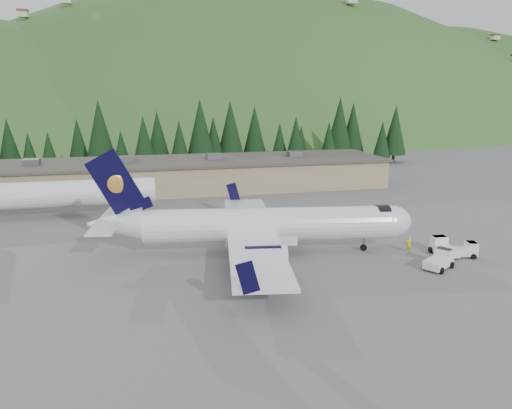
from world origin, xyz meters
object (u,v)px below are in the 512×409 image
Objects in this scene: airliner at (260,226)px; baggage_tug_a at (440,260)px; ramp_worker at (409,244)px; second_airliner at (51,193)px; baggage_tug_b at (464,250)px; baggage_tug_c at (443,247)px; terminal_building at (186,174)px.

airliner is 9.16× the size of baggage_tug_a.
baggage_tug_a is 5.21m from ramp_worker.
baggage_tug_a reaches higher than ramp_worker.
second_airliner is 15.70× the size of ramp_worker.
ramp_worker is (-0.37, 5.20, 0.07)m from baggage_tug_a.
baggage_tug_b is 2.12m from baggage_tug_c.
baggage_tug_c reaches higher than baggage_tug_a.
terminal_building is at bearing 30.73° from baggage_tug_c.
baggage_tug_b is (4.46, 2.42, -0.09)m from baggage_tug_a.
second_airliner is at bearing -47.00° from ramp_worker.
baggage_tug_c is at bearing 21.22° from baggage_tug_a.
baggage_tug_c is 0.05× the size of terminal_building.
baggage_tug_a is 1.08× the size of baggage_tug_c.
terminal_building reaches higher than baggage_tug_c.
terminal_building is (19.91, 16.00, -0.70)m from second_airliner.
terminal_building is (-4.02, 37.84, -0.42)m from airliner.
ramp_worker is at bearing 62.26° from baggage_tug_a.
baggage_tug_c is (18.75, -4.99, -2.23)m from airliner.
baggage_tug_b is 0.05× the size of terminal_building.
baggage_tug_b is 50.40m from terminal_building.
terminal_building is 45.70m from ramp_worker.
baggage_tug_b is (20.53, -6.14, -2.32)m from airliner.
airliner is at bearing -42.39° from second_airliner.
second_airliner is (-23.93, 21.84, 0.28)m from airliner.
baggage_tug_b is (44.46, -27.98, -2.61)m from second_airliner.
baggage_tug_c is at bearing -5.82° from airliner.
second_airliner is 50.30m from baggage_tug_a.
second_airliner reaches higher than ramp_worker.
ramp_worker is at bearing -64.43° from terminal_building.
airliner is at bearing 77.84° from baggage_tug_c.
airliner is at bearing 120.13° from baggage_tug_a.
airliner is at bearing -26.61° from ramp_worker.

